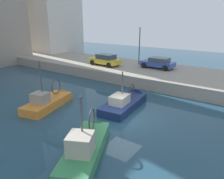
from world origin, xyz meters
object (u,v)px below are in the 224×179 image
at_px(parked_car_yellow, 105,60).
at_px(quay_streetlamp, 140,39).
at_px(fishing_boat_orange, 51,104).
at_px(fishing_boat_navy, 126,105).
at_px(fishing_boat_green, 87,148).
at_px(parked_car_blue, 158,63).

xyz_separation_m(parked_car_yellow, quay_streetlamp, (2.98, -3.30, 2.52)).
height_order(fishing_boat_orange, quay_streetlamp, quay_streetlamp).
bearing_deg(fishing_boat_navy, fishing_boat_green, -165.85).
relative_size(fishing_boat_green, parked_car_blue, 1.55).
xyz_separation_m(fishing_boat_navy, fishing_boat_orange, (-3.55, 5.25, 0.01)).
bearing_deg(quay_streetlamp, fishing_boat_navy, -156.18).
bearing_deg(fishing_boat_orange, fishing_boat_green, -114.68).
relative_size(fishing_boat_orange, parked_car_blue, 1.45).
bearing_deg(parked_car_yellow, fishing_boat_orange, -166.13).
distance_m(fishing_boat_orange, quay_streetlamp, 14.96).
relative_size(parked_car_yellow, parked_car_blue, 1.06).
height_order(fishing_boat_navy, parked_car_blue, fishing_boat_navy).
distance_m(fishing_boat_navy, quay_streetlamp, 12.53).
relative_size(fishing_boat_orange, parked_car_yellow, 1.37).
xyz_separation_m(fishing_boat_green, quay_streetlamp, (17.50, 6.45, 4.31)).
height_order(fishing_boat_navy, fishing_boat_orange, fishing_boat_orange).
distance_m(fishing_boat_green, quay_streetlamp, 19.14).
distance_m(fishing_boat_green, parked_car_blue, 17.29).
height_order(fishing_boat_green, parked_car_blue, fishing_boat_green).
distance_m(fishing_boat_orange, parked_car_yellow, 11.80).
bearing_deg(fishing_boat_green, fishing_boat_orange, 65.32).
bearing_deg(fishing_boat_navy, fishing_boat_orange, 124.06).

